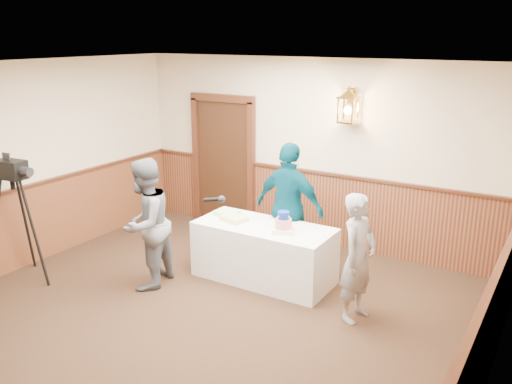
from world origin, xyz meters
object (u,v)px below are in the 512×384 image
(interviewer, at_px, (145,224))
(assistant_p, at_px, (289,208))
(display_table, at_px, (264,252))
(tiered_cake, at_px, (283,224))
(baker, at_px, (358,258))
(sheet_cake_yellow, at_px, (234,218))
(sheet_cake_green, at_px, (227,213))
(tv_camera_rig, at_px, (18,228))

(interviewer, bearing_deg, assistant_p, 126.48)
(display_table, relative_size, tiered_cake, 5.37)
(interviewer, xyz_separation_m, baker, (2.59, 0.59, -0.10))
(sheet_cake_yellow, xyz_separation_m, baker, (1.84, -0.28, -0.04))
(interviewer, relative_size, baker, 1.13)
(sheet_cake_green, relative_size, assistant_p, 0.17)
(sheet_cake_yellow, bearing_deg, display_table, 6.80)
(interviewer, xyz_separation_m, assistant_p, (1.30, 1.40, 0.05))
(tiered_cake, bearing_deg, sheet_cake_green, 170.93)
(display_table, distance_m, tv_camera_rig, 3.18)
(sheet_cake_green, bearing_deg, assistant_p, 27.27)
(sheet_cake_green, xyz_separation_m, assistant_p, (0.76, 0.39, 0.10))
(assistant_p, bearing_deg, sheet_cake_green, 33.31)
(tiered_cake, xyz_separation_m, tv_camera_rig, (-3.01, -1.59, -0.13))
(sheet_cake_green, bearing_deg, sheet_cake_yellow, -32.66)
(interviewer, height_order, assistant_p, assistant_p)
(baker, bearing_deg, display_table, 83.74)
(tiered_cake, bearing_deg, display_table, 167.27)
(sheet_cake_green, distance_m, tv_camera_rig, 2.69)
(display_table, distance_m, interviewer, 1.57)
(display_table, xyz_separation_m, baker, (1.41, -0.34, 0.36))
(sheet_cake_yellow, relative_size, sheet_cake_green, 1.08)
(sheet_cake_yellow, bearing_deg, baker, -8.80)
(tiered_cake, height_order, baker, baker)
(tiered_cake, xyz_separation_m, assistant_p, (-0.20, 0.54, 0.03))
(sheet_cake_green, height_order, assistant_p, assistant_p)
(interviewer, distance_m, baker, 2.66)
(tiered_cake, bearing_deg, sheet_cake_yellow, 178.37)
(display_table, relative_size, sheet_cake_green, 6.06)
(display_table, bearing_deg, sheet_cake_yellow, -173.20)
(display_table, relative_size, assistant_p, 1.02)
(display_table, distance_m, baker, 1.49)
(sheet_cake_green, bearing_deg, baker, -11.51)
(baker, bearing_deg, sheet_cake_green, 85.65)
(tiered_cake, relative_size, sheet_cake_green, 1.13)
(sheet_cake_yellow, relative_size, assistant_p, 0.18)
(tv_camera_rig, bearing_deg, sheet_cake_yellow, 29.76)
(sheet_cake_green, height_order, interviewer, interviewer)
(display_table, xyz_separation_m, sheet_cake_green, (-0.64, 0.08, 0.41))
(tiered_cake, distance_m, sheet_cake_yellow, 0.76)
(sheet_cake_green, relative_size, tv_camera_rig, 0.18)
(tiered_cake, bearing_deg, tv_camera_rig, -152.20)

